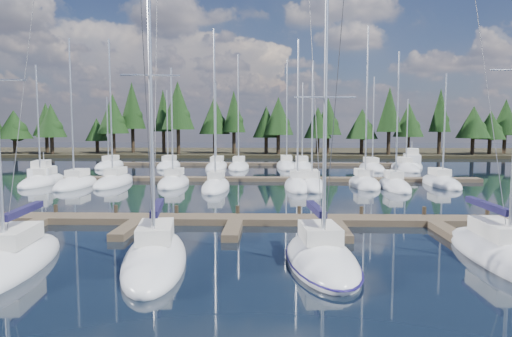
{
  "coord_description": "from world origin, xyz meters",
  "views": [
    {
      "loc": [
        2.11,
        -10.17,
        6.04
      ],
      "look_at": [
        1.1,
        22.0,
        3.05
      ],
      "focal_mm": 32.0,
      "sensor_mm": 36.0,
      "label": 1
    }
  ],
  "objects_px": {
    "main_dock": "(236,222)",
    "front_sailboat_4": "(321,258)",
    "front_sailboat_2": "(10,263)",
    "motor_yacht_left": "(43,178)",
    "motor_yacht_right": "(412,164)",
    "front_sailboat_3": "(155,257)",
    "front_sailboat_5": "(502,255)"
  },
  "relations": [
    {
      "from": "main_dock",
      "to": "front_sailboat_4",
      "type": "bearing_deg",
      "value": -61.37
    },
    {
      "from": "front_sailboat_2",
      "to": "motor_yacht_left",
      "type": "bearing_deg",
      "value": 114.59
    },
    {
      "from": "front_sailboat_2",
      "to": "motor_yacht_left",
      "type": "height_order",
      "value": "front_sailboat_2"
    },
    {
      "from": "front_sailboat_4",
      "to": "front_sailboat_5",
      "type": "distance_m",
      "value": 8.23
    },
    {
      "from": "front_sailboat_3",
      "to": "front_sailboat_4",
      "type": "bearing_deg",
      "value": 0.85
    },
    {
      "from": "front_sailboat_2",
      "to": "front_sailboat_3",
      "type": "relative_size",
      "value": 0.97
    },
    {
      "from": "motor_yacht_right",
      "to": "motor_yacht_left",
      "type": "bearing_deg",
      "value": -156.54
    },
    {
      "from": "front_sailboat_4",
      "to": "motor_yacht_left",
      "type": "distance_m",
      "value": 38.91
    },
    {
      "from": "front_sailboat_3",
      "to": "motor_yacht_right",
      "type": "bearing_deg",
      "value": 61.71
    },
    {
      "from": "front_sailboat_2",
      "to": "front_sailboat_5",
      "type": "height_order",
      "value": "front_sailboat_5"
    },
    {
      "from": "front_sailboat_3",
      "to": "front_sailboat_4",
      "type": "relative_size",
      "value": 1.13
    },
    {
      "from": "front_sailboat_2",
      "to": "motor_yacht_right",
      "type": "bearing_deg",
      "value": 57.03
    },
    {
      "from": "front_sailboat_5",
      "to": "front_sailboat_2",
      "type": "bearing_deg",
      "value": -175.06
    },
    {
      "from": "front_sailboat_2",
      "to": "motor_yacht_right",
      "type": "relative_size",
      "value": 1.48
    },
    {
      "from": "main_dock",
      "to": "front_sailboat_4",
      "type": "xyz_separation_m",
      "value": [
        4.35,
        -7.97,
        0.08
      ]
    },
    {
      "from": "front_sailboat_5",
      "to": "motor_yacht_right",
      "type": "relative_size",
      "value": 1.59
    },
    {
      "from": "main_dock",
      "to": "front_sailboat_4",
      "type": "relative_size",
      "value": 3.35
    },
    {
      "from": "front_sailboat_5",
      "to": "motor_yacht_right",
      "type": "bearing_deg",
      "value": 77.59
    },
    {
      "from": "front_sailboat_2",
      "to": "motor_yacht_left",
      "type": "distance_m",
      "value": 32.33
    },
    {
      "from": "main_dock",
      "to": "motor_yacht_left",
      "type": "relative_size",
      "value": 5.3
    },
    {
      "from": "front_sailboat_4",
      "to": "front_sailboat_5",
      "type": "xyz_separation_m",
      "value": [
        8.2,
        0.77,
        0.01
      ]
    },
    {
      "from": "main_dock",
      "to": "front_sailboat_5",
      "type": "distance_m",
      "value": 14.46
    },
    {
      "from": "front_sailboat_2",
      "to": "front_sailboat_3",
      "type": "height_order",
      "value": "front_sailboat_3"
    },
    {
      "from": "motor_yacht_right",
      "to": "front_sailboat_5",
      "type": "bearing_deg",
      "value": -102.41
    },
    {
      "from": "main_dock",
      "to": "front_sailboat_3",
      "type": "bearing_deg",
      "value": -110.02
    },
    {
      "from": "front_sailboat_2",
      "to": "motor_yacht_right",
      "type": "height_order",
      "value": "front_sailboat_2"
    },
    {
      "from": "motor_yacht_right",
      "to": "front_sailboat_3",
      "type": "bearing_deg",
      "value": -118.29
    },
    {
      "from": "front_sailboat_5",
      "to": "motor_yacht_right",
      "type": "height_order",
      "value": "front_sailboat_5"
    },
    {
      "from": "front_sailboat_4",
      "to": "motor_yacht_right",
      "type": "bearing_deg",
      "value": 68.82
    },
    {
      "from": "front_sailboat_5",
      "to": "motor_yacht_left",
      "type": "height_order",
      "value": "front_sailboat_5"
    },
    {
      "from": "main_dock",
      "to": "motor_yacht_left",
      "type": "bearing_deg",
      "value": 137.66
    },
    {
      "from": "main_dock",
      "to": "front_sailboat_2",
      "type": "height_order",
      "value": "front_sailboat_2"
    }
  ]
}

